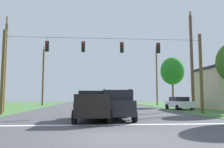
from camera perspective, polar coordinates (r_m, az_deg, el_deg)
name	(u,v)px	position (r m, az deg, el deg)	size (l,w,h in m)	color
ground_plane	(116,137)	(9.06, 0.90, -15.69)	(120.00, 120.00, 0.00)	#47474C
stop_bar_stripe	(109,125)	(12.89, -0.74, -12.68)	(15.30, 0.45, 0.01)	white
lane_dash_0	(104,116)	(18.85, -1.94, -10.45)	(0.15, 2.50, 0.01)	white
lane_dash_1	(102,111)	(24.84, -2.55, -9.29)	(0.15, 2.50, 0.01)	white
lane_dash_2	(100,107)	(32.59, -3.00, -8.42)	(0.15, 2.50, 0.01)	white
overhead_signal_span	(105,67)	(20.71, -1.80, 1.67)	(18.43, 0.31, 7.53)	brown
pickup_truck	(93,106)	(15.09, -4.85, -7.96)	(2.33, 5.42, 1.95)	black
suv_black	(116,104)	(15.55, 0.98, -7.57)	(2.25, 4.82, 2.05)	black
distant_car_crossing_white	(179,103)	(28.32, 16.53, -7.03)	(2.32, 4.44, 1.52)	silver
utility_pole_mid_right	(192,60)	(27.23, 19.47, 3.27)	(0.33, 1.62, 11.41)	brown
utility_pole_far_right	(157,76)	(40.91, 11.22, -0.48)	(0.27, 1.59, 10.59)	brown
utility_pole_mid_left	(5,64)	(25.55, -25.36, 2.28)	(0.28, 1.97, 9.88)	brown
utility_pole_far_left	(43,76)	(41.35, -16.98, -0.55)	(0.31, 1.59, 10.44)	brown
tree_roadside_left	(172,71)	(35.44, 14.98, 0.71)	(3.55, 3.55, 7.49)	brown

